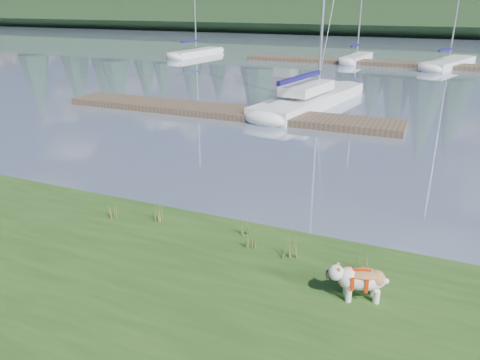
% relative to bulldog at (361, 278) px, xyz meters
% --- Properties ---
extents(ground, '(200.00, 200.00, 0.00)m').
position_rel_bulldog_xyz_m(ground, '(-4.30, 33.39, -0.72)').
color(ground, slate).
rests_on(ground, ground).
extents(bank, '(60.00, 9.00, 0.35)m').
position_rel_bulldog_xyz_m(bank, '(-4.30, -2.61, -0.54)').
color(bank, '#2A4B1A').
rests_on(bank, ground).
extents(ridge, '(200.00, 20.00, 5.00)m').
position_rel_bulldog_xyz_m(ridge, '(-4.30, 76.39, 1.78)').
color(ridge, '#1A3018').
rests_on(ridge, ground).
extents(bulldog, '(1.00, 0.61, 0.59)m').
position_rel_bulldog_xyz_m(bulldog, '(0.00, 0.00, 0.00)').
color(bulldog, silver).
rests_on(bulldog, bank).
extents(sailboat_main, '(3.82, 10.48, 14.65)m').
position_rel_bulldog_xyz_m(sailboat_main, '(-5.01, 16.67, -0.30)').
color(sailboat_main, white).
rests_on(sailboat_main, ground).
extents(dock_near, '(16.00, 2.00, 0.30)m').
position_rel_bulldog_xyz_m(dock_near, '(-8.30, 12.39, -0.57)').
color(dock_near, '#4C3D2C').
rests_on(dock_near, ground).
extents(dock_far, '(26.00, 2.20, 0.30)m').
position_rel_bulldog_xyz_m(dock_far, '(-2.30, 33.39, -0.57)').
color(dock_far, '#4C3D2C').
rests_on(dock_far, ground).
extents(sailboat_bg_0, '(2.50, 7.83, 11.20)m').
position_rel_bulldog_xyz_m(sailboat_bg_0, '(-20.79, 33.83, -0.40)').
color(sailboat_bg_0, white).
rests_on(sailboat_bg_0, ground).
extents(sailboat_bg_2, '(1.91, 6.60, 9.93)m').
position_rel_bulldog_xyz_m(sailboat_bg_2, '(-6.21, 35.35, -0.39)').
color(sailboat_bg_2, white).
rests_on(sailboat_bg_2, ground).
extents(sailboat_bg_3, '(4.40, 9.11, 13.10)m').
position_rel_bulldog_xyz_m(sailboat_bg_3, '(1.24, 35.11, -0.40)').
color(sailboat_bg_3, white).
rests_on(sailboat_bg_3, ground).
extents(weed_0, '(0.17, 0.14, 0.63)m').
position_rel_bulldog_xyz_m(weed_0, '(-4.64, 1.18, -0.11)').
color(weed_0, '#475B23').
rests_on(weed_0, bank).
extents(weed_1, '(0.17, 0.14, 0.52)m').
position_rel_bulldog_xyz_m(weed_1, '(-2.61, 1.28, -0.15)').
color(weed_1, '#475B23').
rests_on(weed_1, bank).
extents(weed_2, '(0.17, 0.14, 0.75)m').
position_rel_bulldog_xyz_m(weed_2, '(-1.41, 0.79, -0.05)').
color(weed_2, '#475B23').
rests_on(weed_2, bank).
extents(weed_3, '(0.17, 0.14, 0.50)m').
position_rel_bulldog_xyz_m(weed_3, '(-5.64, 0.90, -0.16)').
color(weed_3, '#475B23').
rests_on(weed_3, bank).
extents(weed_4, '(0.17, 0.14, 0.50)m').
position_rel_bulldog_xyz_m(weed_4, '(-2.24, 0.84, -0.16)').
color(weed_4, '#475B23').
rests_on(weed_4, bank).
extents(weed_5, '(0.17, 0.14, 0.53)m').
position_rel_bulldog_xyz_m(weed_5, '(-0.11, 0.84, -0.15)').
color(weed_5, '#475B23').
rests_on(weed_5, bank).
extents(mud_lip, '(60.00, 0.50, 0.14)m').
position_rel_bulldog_xyz_m(mud_lip, '(-4.30, 1.79, -0.65)').
color(mud_lip, '#33281C').
rests_on(mud_lip, ground).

